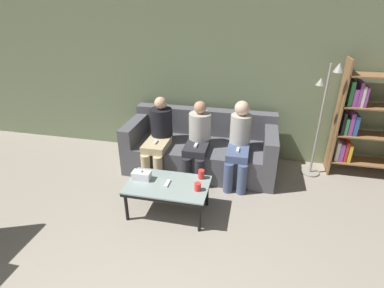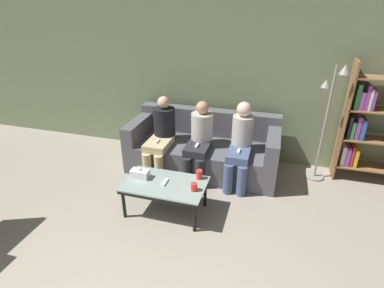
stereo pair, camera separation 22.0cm
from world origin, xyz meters
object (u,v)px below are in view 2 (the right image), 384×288
game_remote (165,182)px  seated_person_mid_left (200,139)px  bookshelf (368,126)px  cup_near_right (194,187)px  couch (203,149)px  cup_near_left (199,174)px  seated_person_left_end (162,134)px  tissue_box (140,174)px  coffee_table (165,186)px  standing_lamp (329,112)px  seated_person_mid_right (241,143)px

game_remote → seated_person_mid_left: bearing=80.1°
bookshelf → cup_near_right: bearing=-142.4°
couch → bookshelf: bookshelf is taller
cup_near_left → seated_person_left_end: (-0.77, 0.74, 0.13)m
cup_near_right → tissue_box: size_ratio=0.42×
couch → cup_near_left: bearing=-78.7°
cup_near_left → tissue_box: 0.72m
cup_near_left → seated_person_mid_left: size_ratio=0.10×
game_remote → seated_person_mid_left: size_ratio=0.14×
coffee_table → game_remote: 0.05m
game_remote → standing_lamp: (1.83, 1.36, 0.59)m
coffee_table → game_remote: size_ratio=6.46×
game_remote → bookshelf: 2.84m
bookshelf → couch: bearing=-171.9°
couch → cup_near_left: size_ratio=19.54×
bookshelf → tissue_box: bearing=-151.6°
cup_near_left → seated_person_mid_right: (0.38, 0.74, 0.13)m
game_remote → seated_person_left_end: (-0.41, 0.95, 0.17)m
tissue_box → seated_person_left_end: seated_person_left_end is taller
cup_near_left → seated_person_mid_right: bearing=62.5°
cup_near_left → couch: bearing=101.3°
couch → coffee_table: couch is taller
cup_near_left → tissue_box: tissue_box is taller
bookshelf → seated_person_mid_right: size_ratio=1.48×
couch → cup_near_right: size_ratio=23.52×
couch → coffee_table: size_ratio=2.26×
tissue_box → standing_lamp: bearing=31.4°
coffee_table → game_remote: bearing=-90.0°
seated_person_mid_left → cup_near_right: bearing=-78.6°
cup_near_right → seated_person_mid_right: size_ratio=0.08×
coffee_table → seated_person_mid_left: seated_person_mid_left is taller
couch → tissue_box: (-0.50, -1.15, 0.15)m
cup_near_right → bookshelf: 2.56m
couch → seated_person_mid_right: (0.58, -0.24, 0.29)m
cup_near_left → bookshelf: (2.02, 1.29, 0.36)m
seated_person_left_end → seated_person_mid_right: (1.16, -0.00, 0.01)m
couch → bookshelf: (2.21, 0.31, 0.51)m
coffee_table → seated_person_mid_left: (0.17, 0.96, 0.22)m
tissue_box → seated_person_mid_right: 1.42m
game_remote → coffee_table: bearing=90.0°
game_remote → bookshelf: size_ratio=0.09×
standing_lamp → seated_person_left_end: standing_lamp is taller
tissue_box → standing_lamp: 2.60m
bookshelf → seated_person_mid_left: bookshelf is taller
coffee_table → bookshelf: bookshelf is taller
seated_person_mid_left → cup_near_left: bearing=-75.4°
seated_person_mid_left → seated_person_mid_right: size_ratio=0.96×
seated_person_left_end → seated_person_mid_left: seated_person_left_end is taller
cup_near_left → tissue_box: bearing=-165.9°
game_remote → seated_person_mid_right: size_ratio=0.13×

